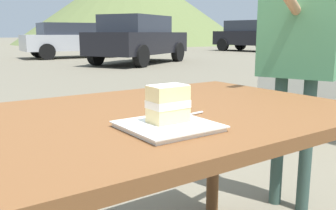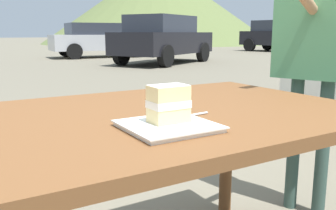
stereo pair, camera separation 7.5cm
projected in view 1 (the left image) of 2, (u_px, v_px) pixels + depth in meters
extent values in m
cylinder|color=brown|center=(213.00, 152.00, 2.10)|extent=(0.07, 0.07, 0.71)
cube|color=brown|center=(135.00, 120.00, 1.26)|extent=(1.63, 0.98, 0.04)
cube|color=white|center=(168.00, 127.00, 1.06)|extent=(0.24, 0.24, 0.01)
cube|color=white|center=(168.00, 124.00, 1.06)|extent=(0.25, 0.25, 0.00)
cube|color=#EAD18C|center=(168.00, 115.00, 1.08)|extent=(0.11, 0.07, 0.04)
cube|color=white|center=(168.00, 104.00, 1.07)|extent=(0.11, 0.08, 0.02)
sphere|color=red|center=(166.00, 102.00, 1.11)|extent=(0.01, 0.01, 0.01)
sphere|color=red|center=(165.00, 100.00, 1.11)|extent=(0.02, 0.02, 0.02)
cube|color=#EAD18C|center=(168.00, 93.00, 1.06)|extent=(0.11, 0.07, 0.04)
cube|color=white|center=(168.00, 85.00, 1.06)|extent=(0.11, 0.07, 0.00)
cylinder|color=silver|center=(188.00, 115.00, 1.23)|extent=(0.14, 0.02, 0.01)
cube|color=silver|center=(168.00, 119.00, 1.17)|extent=(0.03, 0.03, 0.01)
cylinder|color=#334B43|center=(278.00, 142.00, 2.19)|extent=(0.07, 0.07, 0.78)
cylinder|color=#334B43|center=(306.00, 146.00, 2.10)|extent=(0.07, 0.07, 0.78)
cube|color=#4C895B|center=(300.00, 27.00, 2.02)|extent=(0.31, 0.46, 0.55)
cube|color=black|center=(139.00, 43.00, 12.35)|extent=(4.38, 3.45, 0.69)
cube|color=#2D333D|center=(136.00, 24.00, 12.06)|extent=(2.72, 2.41, 0.54)
cylinder|color=black|center=(138.00, 51.00, 13.92)|extent=(0.69, 0.52, 0.67)
cylinder|color=black|center=(178.00, 52.00, 13.21)|extent=(0.69, 0.52, 0.67)
cylinder|color=black|center=(96.00, 55.00, 11.63)|extent=(0.69, 0.52, 0.67)
cylinder|color=black|center=(141.00, 56.00, 10.92)|extent=(0.69, 0.52, 0.67)
cube|color=#B7BABF|center=(74.00, 42.00, 15.23)|extent=(4.14, 1.94, 0.62)
cube|color=#2D333D|center=(68.00, 29.00, 15.02)|extent=(2.36, 1.61, 0.47)
cylinder|color=black|center=(98.00, 49.00, 16.60)|extent=(0.63, 0.27, 0.61)
cylinder|color=black|center=(111.00, 50.00, 15.27)|extent=(0.63, 0.27, 0.61)
cylinder|color=black|center=(38.00, 50.00, 15.30)|extent=(0.63, 0.27, 0.61)
cylinder|color=black|center=(47.00, 52.00, 13.97)|extent=(0.63, 0.27, 0.61)
cube|color=black|center=(251.00, 38.00, 20.35)|extent=(2.47, 4.17, 0.75)
cube|color=#2D333D|center=(248.00, 26.00, 20.36)|extent=(1.95, 2.44, 0.57)
cylinder|color=black|center=(279.00, 45.00, 20.16)|extent=(0.34, 0.72, 0.69)
cylinder|color=black|center=(263.00, 46.00, 18.95)|extent=(0.34, 0.72, 0.69)
cylinder|color=black|center=(240.00, 44.00, 21.90)|extent=(0.34, 0.72, 0.69)
cylinder|color=black|center=(223.00, 45.00, 20.69)|extent=(0.34, 0.72, 0.69)
cone|color=#60703D|center=(131.00, 3.00, 35.15)|extent=(21.83, 21.83, 7.49)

